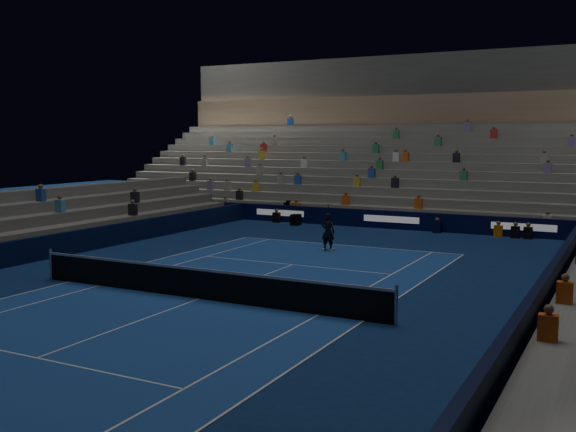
# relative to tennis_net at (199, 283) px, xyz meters

# --- Properties ---
(ground) EXTENTS (90.00, 90.00, 0.00)m
(ground) POSITION_rel_tennis_net_xyz_m (0.00, 0.00, -0.50)
(ground) COLOR navy
(ground) RESTS_ON ground
(court_surface) EXTENTS (10.97, 23.77, 0.01)m
(court_surface) POSITION_rel_tennis_net_xyz_m (0.00, 0.00, -0.50)
(court_surface) COLOR #1A4392
(court_surface) RESTS_ON ground
(sponsor_barrier_far) EXTENTS (44.00, 0.25, 1.00)m
(sponsor_barrier_far) POSITION_rel_tennis_net_xyz_m (0.00, 18.50, -0.00)
(sponsor_barrier_far) COLOR black
(sponsor_barrier_far) RESTS_ON ground
(sponsor_barrier_east) EXTENTS (0.25, 37.00, 1.00)m
(sponsor_barrier_east) POSITION_rel_tennis_net_xyz_m (9.70, 0.00, -0.00)
(sponsor_barrier_east) COLOR black
(sponsor_barrier_east) RESTS_ON ground
(grandstand_main) EXTENTS (44.00, 15.20, 11.20)m
(grandstand_main) POSITION_rel_tennis_net_xyz_m (0.00, 27.90, 2.87)
(grandstand_main) COLOR slate
(grandstand_main) RESTS_ON ground
(tennis_net) EXTENTS (12.90, 0.10, 1.10)m
(tennis_net) POSITION_rel_tennis_net_xyz_m (0.00, 0.00, 0.00)
(tennis_net) COLOR #B2B2B7
(tennis_net) RESTS_ON ground
(tennis_player) EXTENTS (0.63, 0.41, 1.71)m
(tennis_player) POSITION_rel_tennis_net_xyz_m (-0.14, 10.11, 0.35)
(tennis_player) COLOR black
(tennis_player) RESTS_ON ground
(broadcast_camera) EXTENTS (0.48, 0.93, 0.63)m
(broadcast_camera) POSITION_rel_tennis_net_xyz_m (-5.46, 17.40, -0.18)
(broadcast_camera) COLOR black
(broadcast_camera) RESTS_ON ground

